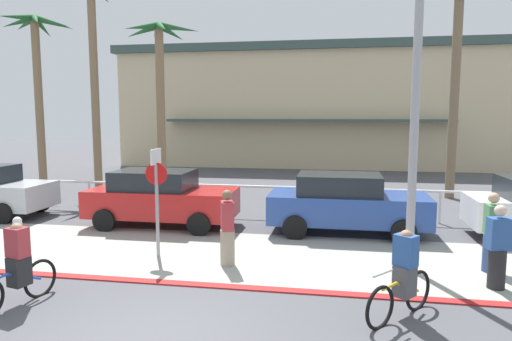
{
  "coord_description": "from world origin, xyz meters",
  "views": [
    {
      "loc": [
        2.67,
        -6.19,
        3.34
      ],
      "look_at": [
        0.53,
        6.0,
        1.84
      ],
      "focal_mm": 32.27,
      "sensor_mm": 36.0,
      "label": 1
    }
  ],
  "objects_px": {
    "car_red_1": "(160,198)",
    "cyclist_yellow_1": "(403,277)",
    "pedestrian_1": "(227,231)",
    "palm_tree_2": "(92,36)",
    "pedestrian_0": "(498,251)",
    "streetlight_curb": "(419,68)",
    "stop_sign_bike_lane": "(157,187)",
    "cyclist_blue_0": "(16,267)",
    "palm_tree_1": "(37,59)",
    "palm_tree_3": "(160,69)",
    "pedestrian_2": "(491,236)",
    "bollard_2": "(18,237)",
    "car_blue_2": "(346,203)",
    "palm_tree_4": "(458,40)"
  },
  "relations": [
    {
      "from": "streetlight_curb",
      "to": "palm_tree_1",
      "type": "distance_m",
      "value": 17.78
    },
    {
      "from": "bollard_2",
      "to": "pedestrian_2",
      "type": "distance_m",
      "value": 10.56
    },
    {
      "from": "pedestrian_2",
      "to": "palm_tree_2",
      "type": "bearing_deg",
      "value": 146.74
    },
    {
      "from": "palm_tree_1",
      "to": "car_blue_2",
      "type": "bearing_deg",
      "value": -24.46
    },
    {
      "from": "palm_tree_1",
      "to": "cyclist_yellow_1",
      "type": "height_order",
      "value": "palm_tree_1"
    },
    {
      "from": "car_blue_2",
      "to": "palm_tree_4",
      "type": "bearing_deg",
      "value": 56.35
    },
    {
      "from": "stop_sign_bike_lane",
      "to": "pedestrian_1",
      "type": "height_order",
      "value": "stop_sign_bike_lane"
    },
    {
      "from": "palm_tree_2",
      "to": "pedestrian_2",
      "type": "distance_m",
      "value": 17.87
    },
    {
      "from": "palm_tree_4",
      "to": "palm_tree_3",
      "type": "bearing_deg",
      "value": -176.71
    },
    {
      "from": "car_red_1",
      "to": "pedestrian_1",
      "type": "distance_m",
      "value": 4.31
    },
    {
      "from": "palm_tree_1",
      "to": "palm_tree_3",
      "type": "distance_m",
      "value": 6.1
    },
    {
      "from": "palm_tree_4",
      "to": "car_blue_2",
      "type": "relative_size",
      "value": 1.94
    },
    {
      "from": "streetlight_curb",
      "to": "pedestrian_2",
      "type": "relative_size",
      "value": 4.36
    },
    {
      "from": "palm_tree_3",
      "to": "pedestrian_0",
      "type": "xyz_separation_m",
      "value": [
        10.45,
        -9.5,
        -4.49
      ]
    },
    {
      "from": "streetlight_curb",
      "to": "palm_tree_2",
      "type": "xyz_separation_m",
      "value": [
        -12.4,
        9.62,
        2.53
      ]
    },
    {
      "from": "cyclist_blue_0",
      "to": "cyclist_yellow_1",
      "type": "xyz_separation_m",
      "value": [
        6.59,
        0.68,
        0.0
      ]
    },
    {
      "from": "car_red_1",
      "to": "car_blue_2",
      "type": "relative_size",
      "value": 1.0
    },
    {
      "from": "stop_sign_bike_lane",
      "to": "cyclist_yellow_1",
      "type": "xyz_separation_m",
      "value": [
        5.23,
        -2.41,
        -0.98
      ]
    },
    {
      "from": "streetlight_curb",
      "to": "stop_sign_bike_lane",
      "type": "bearing_deg",
      "value": 178.08
    },
    {
      "from": "bollard_2",
      "to": "palm_tree_3",
      "type": "relative_size",
      "value": 0.14
    },
    {
      "from": "stop_sign_bike_lane",
      "to": "car_red_1",
      "type": "xyz_separation_m",
      "value": [
        -1.06,
        2.87,
        -0.81
      ]
    },
    {
      "from": "palm_tree_1",
      "to": "pedestrian_1",
      "type": "distance_m",
      "value": 15.5
    },
    {
      "from": "stop_sign_bike_lane",
      "to": "palm_tree_1",
      "type": "bearing_deg",
      "value": 135.35
    },
    {
      "from": "palm_tree_2",
      "to": "pedestrian_2",
      "type": "xyz_separation_m",
      "value": [
        14.08,
        -9.23,
        -6.01
      ]
    },
    {
      "from": "bollard_2",
      "to": "cyclist_yellow_1",
      "type": "bearing_deg",
      "value": -11.38
    },
    {
      "from": "car_red_1",
      "to": "pedestrian_2",
      "type": "relative_size",
      "value": 2.56
    },
    {
      "from": "palm_tree_1",
      "to": "cyclist_yellow_1",
      "type": "bearing_deg",
      "value": -38.59
    },
    {
      "from": "streetlight_curb",
      "to": "palm_tree_3",
      "type": "height_order",
      "value": "streetlight_curb"
    },
    {
      "from": "stop_sign_bike_lane",
      "to": "cyclist_blue_0",
      "type": "bearing_deg",
      "value": -113.75
    },
    {
      "from": "stop_sign_bike_lane",
      "to": "car_blue_2",
      "type": "distance_m",
      "value": 5.37
    },
    {
      "from": "bollard_2",
      "to": "pedestrian_1",
      "type": "relative_size",
      "value": 0.59
    },
    {
      "from": "pedestrian_2",
      "to": "streetlight_curb",
      "type": "bearing_deg",
      "value": -167.11
    },
    {
      "from": "cyclist_blue_0",
      "to": "pedestrian_0",
      "type": "xyz_separation_m",
      "value": [
        8.55,
        2.27,
        0.07
      ]
    },
    {
      "from": "palm_tree_2",
      "to": "pedestrian_0",
      "type": "bearing_deg",
      "value": -36.45
    },
    {
      "from": "car_red_1",
      "to": "cyclist_yellow_1",
      "type": "bearing_deg",
      "value": -39.98
    },
    {
      "from": "stop_sign_bike_lane",
      "to": "car_red_1",
      "type": "height_order",
      "value": "stop_sign_bike_lane"
    },
    {
      "from": "cyclist_blue_0",
      "to": "pedestrian_0",
      "type": "height_order",
      "value": "pedestrian_0"
    },
    {
      "from": "bollard_2",
      "to": "cyclist_blue_0",
      "type": "bearing_deg",
      "value": -53.21
    },
    {
      "from": "cyclist_yellow_1",
      "to": "pedestrian_1",
      "type": "relative_size",
      "value": 0.88
    },
    {
      "from": "palm_tree_1",
      "to": "palm_tree_3",
      "type": "bearing_deg",
      "value": -4.96
    },
    {
      "from": "pedestrian_0",
      "to": "pedestrian_1",
      "type": "height_order",
      "value": "pedestrian_1"
    },
    {
      "from": "car_red_1",
      "to": "streetlight_curb",
      "type": "bearing_deg",
      "value": -24.36
    },
    {
      "from": "streetlight_curb",
      "to": "cyclist_blue_0",
      "type": "xyz_separation_m",
      "value": [
        -7.06,
        -2.9,
        -3.58
      ]
    },
    {
      "from": "car_red_1",
      "to": "palm_tree_3",
      "type": "bearing_deg",
      "value": 110.8
    },
    {
      "from": "car_blue_2",
      "to": "palm_tree_1",
      "type": "bearing_deg",
      "value": 155.54
    },
    {
      "from": "palm_tree_4",
      "to": "pedestrian_1",
      "type": "relative_size",
      "value": 4.99
    },
    {
      "from": "pedestrian_0",
      "to": "bollard_2",
      "type": "bearing_deg",
      "value": 179.44
    },
    {
      "from": "car_blue_2",
      "to": "stop_sign_bike_lane",
      "type": "bearing_deg",
      "value": -146.04
    },
    {
      "from": "car_red_1",
      "to": "pedestrian_1",
      "type": "xyz_separation_m",
      "value": [
        2.84,
        -3.25,
        -0.08
      ]
    },
    {
      "from": "streetlight_curb",
      "to": "cyclist_yellow_1",
      "type": "bearing_deg",
      "value": -101.98
    }
  ]
}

